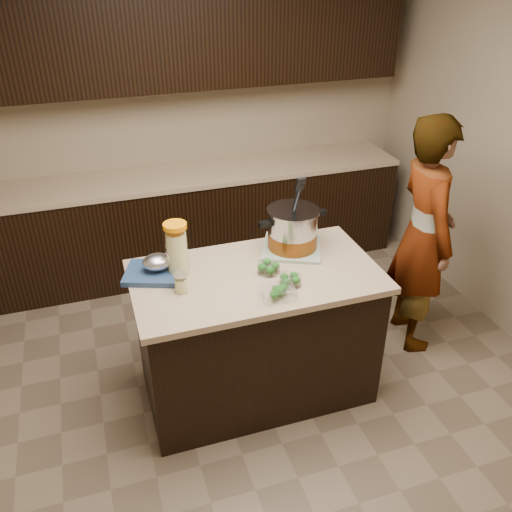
{
  "coord_description": "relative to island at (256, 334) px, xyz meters",
  "views": [
    {
      "loc": [
        -0.84,
        -2.56,
        2.6
      ],
      "look_at": [
        0.0,
        0.0,
        1.02
      ],
      "focal_mm": 38.0,
      "sensor_mm": 36.0,
      "label": 1
    }
  ],
  "objects": [
    {
      "name": "island",
      "position": [
        0.0,
        0.0,
        0.0
      ],
      "size": [
        1.46,
        0.81,
        0.9
      ],
      "color": "black",
      "rests_on": "ground"
    },
    {
      "name": "mason_jar",
      "position": [
        -0.45,
        -0.05,
        0.5
      ],
      "size": [
        0.1,
        0.1,
        0.13
      ],
      "rotation": [
        0.0,
        0.0,
        0.31
      ],
      "color": "#E3D98A",
      "rests_on": "island"
    },
    {
      "name": "room_shell",
      "position": [
        0.0,
        0.0,
        1.26
      ],
      "size": [
        4.04,
        4.04,
        2.72
      ],
      "color": "tan",
      "rests_on": "ground"
    },
    {
      "name": "broccoli_tub_rect",
      "position": [
        0.04,
        -0.27,
        0.48
      ],
      "size": [
        0.19,
        0.14,
        0.07
      ],
      "rotation": [
        0.0,
        0.0,
        -0.07
      ],
      "color": "silver",
      "rests_on": "island"
    },
    {
      "name": "lemonade_pitcher",
      "position": [
        -0.43,
        0.14,
        0.6
      ],
      "size": [
        0.18,
        0.18,
        0.33
      ],
      "rotation": [
        0.0,
        0.0,
        -0.43
      ],
      "color": "#E3D98A",
      "rests_on": "island"
    },
    {
      "name": "broccoli_tub_left",
      "position": [
        0.07,
        -0.01,
        0.48
      ],
      "size": [
        0.17,
        0.17,
        0.06
      ],
      "rotation": [
        0.0,
        0.0,
        -0.41
      ],
      "color": "silver",
      "rests_on": "island"
    },
    {
      "name": "stock_pot",
      "position": [
        0.31,
        0.21,
        0.58
      ],
      "size": [
        0.46,
        0.36,
        0.47
      ],
      "rotation": [
        0.0,
        0.0,
        0.1
      ],
      "color": "#B7B7BC",
      "rests_on": "dish_towel"
    },
    {
      "name": "person",
      "position": [
        1.27,
        0.18,
        0.39
      ],
      "size": [
        0.5,
        0.68,
        1.69
      ],
      "primitive_type": "imported",
      "rotation": [
        0.0,
        0.0,
        1.4
      ],
      "color": "gray",
      "rests_on": "ground"
    },
    {
      "name": "back_cabinets",
      "position": [
        0.0,
        1.74,
        0.49
      ],
      "size": [
        3.6,
        0.63,
        2.33
      ],
      "color": "black",
      "rests_on": "ground"
    },
    {
      "name": "broccoli_tub_right",
      "position": [
        0.15,
        -0.17,
        0.47
      ],
      "size": [
        0.16,
        0.16,
        0.06
      ],
      "rotation": [
        0.0,
        0.0,
        0.34
      ],
      "color": "silver",
      "rests_on": "island"
    },
    {
      "name": "dish_towel",
      "position": [
        0.31,
        0.21,
        0.46
      ],
      "size": [
        0.48,
        0.48,
        0.02
      ],
      "primitive_type": "cube",
      "rotation": [
        0.0,
        0.0,
        -0.43
      ],
      "color": "#51764F",
      "rests_on": "island"
    },
    {
      "name": "blue_tray",
      "position": [
        -0.56,
        0.17,
        0.49
      ],
      "size": [
        0.4,
        0.36,
        0.13
      ],
      "rotation": [
        0.0,
        0.0,
        -0.35
      ],
      "color": "navy",
      "rests_on": "island"
    },
    {
      "name": "ground_plane",
      "position": [
        0.0,
        0.0,
        -0.45
      ],
      "size": [
        4.0,
        4.0,
        0.0
      ],
      "primitive_type": "plane",
      "color": "brown",
      "rests_on": "ground"
    }
  ]
}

